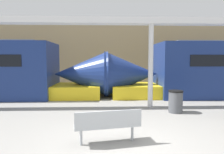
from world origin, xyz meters
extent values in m
plane|color=gray|center=(0.00, 0.00, 0.00)|extent=(60.00, 60.00, 0.00)
cube|color=tan|center=(0.00, 11.45, 2.50)|extent=(56.00, 0.20, 5.00)
cone|color=navy|center=(1.07, 6.91, 1.32)|extent=(3.10, 2.63, 2.63)
cube|color=yellow|center=(1.36, 6.91, 0.35)|extent=(2.79, 2.46, 0.70)
cone|color=navy|center=(-1.82, 6.91, 1.32)|extent=(3.10, 2.63, 2.63)
cube|color=yellow|center=(-2.12, 6.91, 0.35)|extent=(2.79, 2.46, 0.70)
cube|color=#ADB2B7|center=(-0.40, 0.32, 0.45)|extent=(1.72, 0.74, 0.04)
cube|color=#ADB2B7|center=(-0.36, 0.13, 0.68)|extent=(1.65, 0.34, 0.41)
cylinder|color=#ADB2B7|center=(-1.06, 0.20, 0.22)|extent=(0.07, 0.07, 0.43)
cylinder|color=#ADB2B7|center=(0.26, 0.45, 0.22)|extent=(0.07, 0.07, 0.43)
cylinder|color=#4C4F54|center=(2.40, 3.21, 0.42)|extent=(0.55, 0.55, 0.84)
cylinder|color=black|center=(2.40, 3.21, 0.87)|extent=(0.58, 0.58, 0.06)
cylinder|color=silver|center=(1.60, 4.24, 1.84)|extent=(0.22, 0.22, 3.69)
cube|color=silver|center=(1.60, 4.24, 3.83)|extent=(28.00, 0.60, 0.28)
camera|label=1|loc=(-0.47, -4.64, 2.11)|focal=32.00mm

